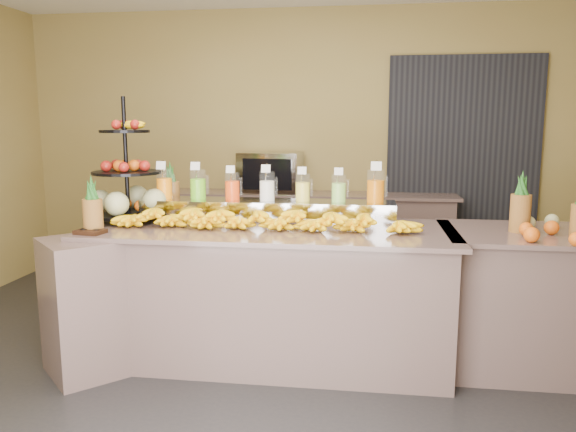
% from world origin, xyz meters
% --- Properties ---
extents(ground, '(6.00, 6.00, 0.00)m').
position_xyz_m(ground, '(0.00, 0.00, 0.00)').
color(ground, black).
rests_on(ground, ground).
extents(room_envelope, '(6.04, 5.02, 2.82)m').
position_xyz_m(room_envelope, '(0.19, 0.79, 1.88)').
color(room_envelope, olive).
rests_on(room_envelope, ground).
extents(buffet_counter, '(2.75, 1.25, 0.93)m').
position_xyz_m(buffet_counter, '(-0.12, 0.26, 0.47)').
color(buffet_counter, gray).
rests_on(buffet_counter, ground).
extents(right_counter, '(1.08, 0.88, 0.93)m').
position_xyz_m(right_counter, '(1.70, 0.40, 0.47)').
color(right_counter, gray).
rests_on(right_counter, ground).
extents(back_ledge, '(3.10, 0.55, 0.93)m').
position_xyz_m(back_ledge, '(0.00, 2.25, 0.47)').
color(back_ledge, gray).
rests_on(back_ledge, ground).
extents(pitcher_tray, '(1.85, 0.30, 0.15)m').
position_xyz_m(pitcher_tray, '(-0.07, 0.58, 1.01)').
color(pitcher_tray, gray).
rests_on(pitcher_tray, buffet_counter).
extents(juice_pitcher_orange_a, '(0.12, 0.12, 0.29)m').
position_xyz_m(juice_pitcher_orange_a, '(-0.85, 0.58, 1.18)').
color(juice_pitcher_orange_a, silver).
rests_on(juice_pitcher_orange_a, pitcher_tray).
extents(juice_pitcher_green, '(0.12, 0.12, 0.29)m').
position_xyz_m(juice_pitcher_green, '(-0.59, 0.58, 1.18)').
color(juice_pitcher_green, silver).
rests_on(juice_pitcher_green, pitcher_tray).
extents(juice_pitcher_orange_b, '(0.11, 0.11, 0.26)m').
position_xyz_m(juice_pitcher_orange_b, '(-0.33, 0.58, 1.17)').
color(juice_pitcher_orange_b, silver).
rests_on(juice_pitcher_orange_b, pitcher_tray).
extents(juice_pitcher_milk, '(0.11, 0.12, 0.27)m').
position_xyz_m(juice_pitcher_milk, '(-0.07, 0.58, 1.17)').
color(juice_pitcher_milk, silver).
rests_on(juice_pitcher_milk, pitcher_tray).
extents(juice_pitcher_lemon, '(0.11, 0.11, 0.26)m').
position_xyz_m(juice_pitcher_lemon, '(0.19, 0.58, 1.17)').
color(juice_pitcher_lemon, silver).
rests_on(juice_pitcher_lemon, pitcher_tray).
extents(juice_pitcher_lime, '(0.11, 0.11, 0.26)m').
position_xyz_m(juice_pitcher_lime, '(0.45, 0.58, 1.17)').
color(juice_pitcher_lime, silver).
rests_on(juice_pitcher_lime, pitcher_tray).
extents(juice_pitcher_orange_c, '(0.13, 0.13, 0.30)m').
position_xyz_m(juice_pitcher_orange_c, '(0.71, 0.58, 1.18)').
color(juice_pitcher_orange_c, silver).
rests_on(juice_pitcher_orange_c, pitcher_tray).
extents(banana_heap, '(2.06, 0.19, 0.17)m').
position_xyz_m(banana_heap, '(-0.07, 0.28, 1.01)').
color(banana_heap, '#FFBA0C').
rests_on(banana_heap, buffet_counter).
extents(fruit_stand, '(0.73, 0.73, 0.90)m').
position_xyz_m(fruit_stand, '(-1.06, 0.49, 1.16)').
color(fruit_stand, black).
rests_on(fruit_stand, buffet_counter).
extents(condiment_caddy, '(0.20, 0.16, 0.03)m').
position_xyz_m(condiment_caddy, '(-1.12, -0.07, 0.94)').
color(condiment_caddy, black).
rests_on(condiment_caddy, buffet_counter).
extents(pineapple_left_a, '(0.13, 0.13, 0.38)m').
position_xyz_m(pineapple_left_a, '(-1.13, -0.00, 1.07)').
color(pineapple_left_a, brown).
rests_on(pineapple_left_a, buffet_counter).
extents(pineapple_left_b, '(0.14, 0.14, 0.42)m').
position_xyz_m(pineapple_left_b, '(-0.87, 0.77, 1.09)').
color(pineapple_left_b, brown).
rests_on(pineapple_left_b, buffet_counter).
extents(right_fruit_pile, '(0.47, 0.45, 0.25)m').
position_xyz_m(right_fruit_pile, '(1.80, 0.23, 1.01)').
color(right_fruit_pile, brown).
rests_on(right_fruit_pile, right_counter).
extents(oven_warmer, '(0.64, 0.47, 0.41)m').
position_xyz_m(oven_warmer, '(-0.33, 2.25, 1.14)').
color(oven_warmer, gray).
rests_on(oven_warmer, back_ledge).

